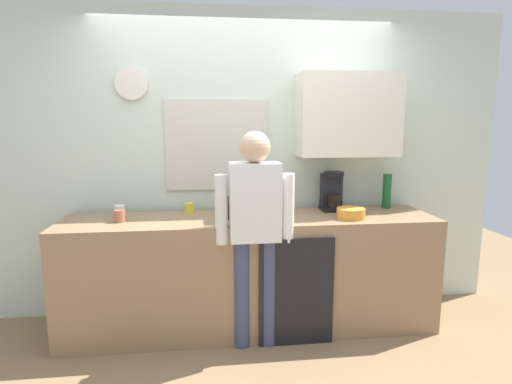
{
  "coord_description": "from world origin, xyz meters",
  "views": [
    {
      "loc": [
        -0.34,
        -2.89,
        1.67
      ],
      "look_at": [
        0.04,
        0.25,
        1.13
      ],
      "focal_mm": 29.24,
      "sensor_mm": 36.0,
      "label": 1
    }
  ],
  "objects_px": {
    "bottle_clear_soda": "(241,195)",
    "cup_yellow_cup": "(189,208)",
    "bottle_dark_sauce": "(228,208)",
    "person_at_sink": "(255,223)",
    "cup_terracotta_mug": "(120,216)",
    "mixing_bowl": "(351,213)",
    "storage_canister": "(270,203)",
    "bottle_green_wine": "(387,191)",
    "cup_white_mug": "(120,211)",
    "coffee_maker": "(332,193)"
  },
  "relations": [
    {
      "from": "cup_terracotta_mug",
      "to": "storage_canister",
      "type": "height_order",
      "value": "storage_canister"
    },
    {
      "from": "coffee_maker",
      "to": "bottle_clear_soda",
      "type": "relative_size",
      "value": 1.18
    },
    {
      "from": "bottle_clear_soda",
      "to": "mixing_bowl",
      "type": "relative_size",
      "value": 1.27
    },
    {
      "from": "bottle_dark_sauce",
      "to": "bottle_clear_soda",
      "type": "xyz_separation_m",
      "value": [
        0.13,
        0.26,
        0.05
      ]
    },
    {
      "from": "cup_yellow_cup",
      "to": "person_at_sink",
      "type": "distance_m",
      "value": 0.71
    },
    {
      "from": "person_at_sink",
      "to": "cup_white_mug",
      "type": "bearing_deg",
      "value": 152.56
    },
    {
      "from": "mixing_bowl",
      "to": "storage_canister",
      "type": "distance_m",
      "value": 0.66
    },
    {
      "from": "mixing_bowl",
      "to": "storage_canister",
      "type": "bearing_deg",
      "value": 155.21
    },
    {
      "from": "cup_white_mug",
      "to": "person_at_sink",
      "type": "xyz_separation_m",
      "value": [
        1.03,
        -0.44,
        -0.02
      ]
    },
    {
      "from": "cup_white_mug",
      "to": "coffee_maker",
      "type": "bearing_deg",
      "value": 2.37
    },
    {
      "from": "bottle_dark_sauce",
      "to": "coffee_maker",
      "type": "bearing_deg",
      "value": 15.16
    },
    {
      "from": "cup_white_mug",
      "to": "mixing_bowl",
      "type": "distance_m",
      "value": 1.82
    },
    {
      "from": "bottle_clear_soda",
      "to": "person_at_sink",
      "type": "relative_size",
      "value": 0.17
    },
    {
      "from": "bottle_dark_sauce",
      "to": "bottle_clear_soda",
      "type": "distance_m",
      "value": 0.3
    },
    {
      "from": "bottle_green_wine",
      "to": "bottle_dark_sauce",
      "type": "bearing_deg",
      "value": -169.53
    },
    {
      "from": "bottle_green_wine",
      "to": "cup_terracotta_mug",
      "type": "height_order",
      "value": "bottle_green_wine"
    },
    {
      "from": "bottle_green_wine",
      "to": "cup_white_mug",
      "type": "relative_size",
      "value": 3.16
    },
    {
      "from": "mixing_bowl",
      "to": "cup_yellow_cup",
      "type": "bearing_deg",
      "value": 164.74
    },
    {
      "from": "bottle_clear_soda",
      "to": "cup_white_mug",
      "type": "distance_m",
      "value": 0.98
    },
    {
      "from": "cup_yellow_cup",
      "to": "cup_white_mug",
      "type": "bearing_deg",
      "value": -170.69
    },
    {
      "from": "bottle_clear_soda",
      "to": "storage_canister",
      "type": "height_order",
      "value": "bottle_clear_soda"
    },
    {
      "from": "storage_canister",
      "to": "person_at_sink",
      "type": "height_order",
      "value": "person_at_sink"
    },
    {
      "from": "mixing_bowl",
      "to": "person_at_sink",
      "type": "relative_size",
      "value": 0.14
    },
    {
      "from": "bottle_green_wine",
      "to": "person_at_sink",
      "type": "height_order",
      "value": "person_at_sink"
    },
    {
      "from": "bottle_dark_sauce",
      "to": "cup_yellow_cup",
      "type": "bearing_deg",
      "value": 139.25
    },
    {
      "from": "coffee_maker",
      "to": "cup_terracotta_mug",
      "type": "relative_size",
      "value": 3.59
    },
    {
      "from": "person_at_sink",
      "to": "bottle_dark_sauce",
      "type": "bearing_deg",
      "value": 120.21
    },
    {
      "from": "bottle_clear_soda",
      "to": "cup_white_mug",
      "type": "bearing_deg",
      "value": -174.58
    },
    {
      "from": "coffee_maker",
      "to": "bottle_dark_sauce",
      "type": "relative_size",
      "value": 1.83
    },
    {
      "from": "mixing_bowl",
      "to": "bottle_green_wine",
      "type": "bearing_deg",
      "value": 37.69
    },
    {
      "from": "mixing_bowl",
      "to": "person_at_sink",
      "type": "xyz_separation_m",
      "value": [
        -0.78,
        -0.18,
        -0.01
      ]
    },
    {
      "from": "bottle_green_wine",
      "to": "coffee_maker",
      "type": "bearing_deg",
      "value": -178.48
    },
    {
      "from": "bottle_dark_sauce",
      "to": "person_at_sink",
      "type": "relative_size",
      "value": 0.11
    },
    {
      "from": "bottle_dark_sauce",
      "to": "bottle_clear_soda",
      "type": "height_order",
      "value": "bottle_clear_soda"
    },
    {
      "from": "cup_white_mug",
      "to": "cup_yellow_cup",
      "type": "bearing_deg",
      "value": 9.31
    },
    {
      "from": "cup_terracotta_mug",
      "to": "person_at_sink",
      "type": "distance_m",
      "value": 1.03
    },
    {
      "from": "bottle_clear_soda",
      "to": "cup_yellow_cup",
      "type": "height_order",
      "value": "bottle_clear_soda"
    },
    {
      "from": "cup_terracotta_mug",
      "to": "storage_canister",
      "type": "bearing_deg",
      "value": 8.89
    },
    {
      "from": "coffee_maker",
      "to": "cup_terracotta_mug",
      "type": "bearing_deg",
      "value": -172.14
    },
    {
      "from": "cup_yellow_cup",
      "to": "cup_white_mug",
      "type": "distance_m",
      "value": 0.55
    },
    {
      "from": "storage_canister",
      "to": "cup_terracotta_mug",
      "type": "bearing_deg",
      "value": -171.11
    },
    {
      "from": "cup_terracotta_mug",
      "to": "person_at_sink",
      "type": "relative_size",
      "value": 0.06
    },
    {
      "from": "storage_canister",
      "to": "cup_yellow_cup",
      "type": "bearing_deg",
      "value": 174.06
    },
    {
      "from": "bottle_clear_soda",
      "to": "cup_terracotta_mug",
      "type": "height_order",
      "value": "bottle_clear_soda"
    },
    {
      "from": "bottle_dark_sauce",
      "to": "cup_terracotta_mug",
      "type": "xyz_separation_m",
      "value": [
        -0.81,
        0.01,
        -0.04
      ]
    },
    {
      "from": "coffee_maker",
      "to": "bottle_green_wine",
      "type": "distance_m",
      "value": 0.49
    },
    {
      "from": "cup_yellow_cup",
      "to": "bottle_green_wine",
      "type": "bearing_deg",
      "value": -0.1
    },
    {
      "from": "cup_terracotta_mug",
      "to": "mixing_bowl",
      "type": "distance_m",
      "value": 1.77
    },
    {
      "from": "bottle_green_wine",
      "to": "storage_canister",
      "type": "height_order",
      "value": "bottle_green_wine"
    },
    {
      "from": "coffee_maker",
      "to": "storage_canister",
      "type": "height_order",
      "value": "coffee_maker"
    }
  ]
}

